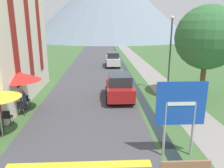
# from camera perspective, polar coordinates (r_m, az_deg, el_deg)

# --- Properties ---
(ground_plane) EXTENTS (160.00, 160.00, 0.00)m
(ground_plane) POSITION_cam_1_polar(r_m,az_deg,el_deg) (23.98, 1.19, 2.91)
(ground_plane) COLOR #3D6033
(road) EXTENTS (6.40, 60.00, 0.01)m
(road) POSITION_cam_1_polar(r_m,az_deg,el_deg) (33.78, -4.23, 6.45)
(road) COLOR #424247
(road) RESTS_ON ground_plane
(footpath) EXTENTS (2.20, 60.00, 0.01)m
(footpath) POSITION_cam_1_polar(r_m,az_deg,el_deg) (34.17, 6.12, 6.50)
(footpath) COLOR gray
(footpath) RESTS_ON ground_plane
(drainage_channel) EXTENTS (0.60, 60.00, 0.00)m
(drainage_channel) POSITION_cam_1_polar(r_m,az_deg,el_deg) (33.89, 2.08, 6.50)
(drainage_channel) COLOR black
(drainage_channel) RESTS_ON ground_plane
(mountain_distant) EXTENTS (58.85, 58.85, 25.56)m
(mountain_distant) POSITION_cam_1_polar(r_m,az_deg,el_deg) (84.60, -0.64, 20.34)
(mountain_distant) COLOR slate
(mountain_distant) RESTS_ON ground_plane
(road_sign) EXTENTS (1.92, 0.11, 3.08)m
(road_sign) POSITION_cam_1_polar(r_m,az_deg,el_deg) (8.73, 17.49, -6.30)
(road_sign) COLOR #9E9EA3
(road_sign) RESTS_ON ground_plane
(parked_car_near) EXTENTS (1.88, 3.88, 1.82)m
(parked_car_near) POSITION_cam_1_polar(r_m,az_deg,el_deg) (15.29, 1.92, -0.69)
(parked_car_near) COLOR #A31919
(parked_car_near) RESTS_ON ground_plane
(parked_car_far) EXTENTS (1.74, 3.97, 1.82)m
(parked_car_far) POSITION_cam_1_polar(r_m,az_deg,el_deg) (27.70, 0.21, 6.47)
(parked_car_far) COLOR silver
(parked_car_far) RESTS_ON ground_plane
(cafe_chair_far_left) EXTENTS (0.40, 0.40, 0.85)m
(cafe_chair_far_left) POSITION_cam_1_polar(r_m,az_deg,el_deg) (15.06, -22.47, -3.69)
(cafe_chair_far_left) COLOR black
(cafe_chair_far_left) RESTS_ON ground_plane
(cafe_chair_far_right) EXTENTS (0.40, 0.40, 0.85)m
(cafe_chair_far_right) POSITION_cam_1_polar(r_m,az_deg,el_deg) (14.85, -21.61, -3.86)
(cafe_chair_far_right) COLOR black
(cafe_chair_far_right) RESTS_ON ground_plane
(cafe_chair_middle) EXTENTS (0.40, 0.40, 0.85)m
(cafe_chair_middle) POSITION_cam_1_polar(r_m,az_deg,el_deg) (13.69, -22.58, -5.54)
(cafe_chair_middle) COLOR black
(cafe_chair_middle) RESTS_ON ground_plane
(cafe_chair_near_right) EXTENTS (0.40, 0.40, 0.85)m
(cafe_chair_near_right) POSITION_cam_1_polar(r_m,az_deg,el_deg) (12.63, -25.72, -7.61)
(cafe_chair_near_right) COLOR black
(cafe_chair_near_right) RESTS_ON ground_plane
(cafe_umbrella_middle_red) EXTENTS (2.41, 2.41, 2.44)m
(cafe_umbrella_middle_red) POSITION_cam_1_polar(r_m,az_deg,el_deg) (13.77, -23.00, 1.83)
(cafe_umbrella_middle_red) COLOR #B7B2A8
(cafe_umbrella_middle_red) RESTS_ON ground_plane
(person_seated_near) EXTENTS (0.32, 0.32, 1.21)m
(person_seated_near) POSITION_cam_1_polar(r_m,az_deg,el_deg) (13.08, -26.70, -6.24)
(person_seated_near) COLOR #282833
(person_seated_near) RESTS_ON ground_plane
(person_seated_far) EXTENTS (0.32, 0.32, 1.25)m
(person_seated_far) POSITION_cam_1_polar(r_m,az_deg,el_deg) (14.46, -22.11, -3.67)
(person_seated_far) COLOR #282833
(person_seated_far) RESTS_ON ground_plane
(streetlamp) EXTENTS (0.28, 0.28, 5.74)m
(streetlamp) POSITION_cam_1_polar(r_m,az_deg,el_deg) (17.41, 15.00, 8.99)
(streetlamp) COLOR #515156
(streetlamp) RESTS_ON ground_plane
(tree_by_path) EXTENTS (4.36, 4.36, 6.44)m
(tree_by_path) POSITION_cam_1_polar(r_m,az_deg,el_deg) (16.53, 23.62, 11.03)
(tree_by_path) COLOR brown
(tree_by_path) RESTS_ON ground_plane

